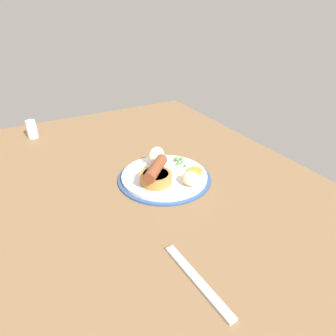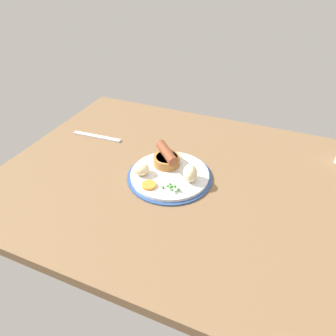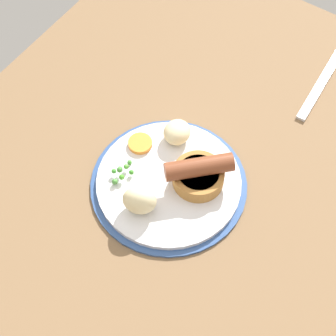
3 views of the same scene
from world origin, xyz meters
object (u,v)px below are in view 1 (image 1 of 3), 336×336
at_px(dinner_plate, 165,177).
at_px(potato_chunk_1, 156,156).
at_px(carrot_slice_2, 195,171).
at_px(sausage_pudding, 156,175).
at_px(pea_pile, 180,160).
at_px(fork, 197,280).
at_px(salt_shaker, 32,129).
at_px(potato_chunk_0, 191,178).

xyz_separation_m(dinner_plate, potato_chunk_1, (-0.06, 0.01, 0.03)).
bearing_deg(carrot_slice_2, sausage_pudding, -92.55).
bearing_deg(pea_pile, fork, -26.49).
bearing_deg(pea_pile, dinner_plate, -63.84).
bearing_deg(salt_shaker, carrot_slice_2, 35.00).
bearing_deg(sausage_pudding, potato_chunk_0, 100.96).
height_order(carrot_slice_2, salt_shaker, salt_shaker).
xyz_separation_m(pea_pile, fork, (0.35, -0.18, -0.02)).
bearing_deg(fork, sausage_pudding, 163.32).
bearing_deg(carrot_slice_2, salt_shaker, -145.00).
xyz_separation_m(potato_chunk_1, salt_shaker, (-0.40, -0.28, -0.01)).
bearing_deg(sausage_pudding, potato_chunk_1, -162.24).
distance_m(sausage_pudding, potato_chunk_1, 0.10).
bearing_deg(dinner_plate, salt_shaker, -149.83).
bearing_deg(potato_chunk_0, carrot_slice_2, 136.31).
relative_size(sausage_pudding, salt_shaker, 1.54).
distance_m(dinner_plate, potato_chunk_0, 0.09).
height_order(sausage_pudding, salt_shaker, sausage_pudding).
bearing_deg(carrot_slice_2, fork, -32.52).
relative_size(potato_chunk_0, fork, 0.26).
bearing_deg(potato_chunk_1, salt_shaker, -145.10).
height_order(fork, salt_shaker, salt_shaker).
bearing_deg(potato_chunk_1, carrot_slice_2, 35.45).
height_order(potato_chunk_1, salt_shaker, potato_chunk_1).
distance_m(sausage_pudding, salt_shaker, 0.54).
distance_m(carrot_slice_2, salt_shaker, 0.60).
height_order(pea_pile, potato_chunk_1, potato_chunk_1).
height_order(sausage_pudding, carrot_slice_2, sausage_pudding).
distance_m(pea_pile, potato_chunk_0, 0.11).
bearing_deg(sausage_pudding, fork, 31.85).
bearing_deg(potato_chunk_1, pea_pile, 61.84).
relative_size(dinner_plate, potato_chunk_0, 5.31).
bearing_deg(fork, salt_shaker, -171.61).
bearing_deg(carrot_slice_2, dinner_plate, -111.66).
relative_size(sausage_pudding, potato_chunk_0, 2.03).
bearing_deg(dinner_plate, pea_pile, 116.16).
height_order(dinner_plate, potato_chunk_0, potato_chunk_0).
height_order(potato_chunk_0, salt_shaker, salt_shaker).
xyz_separation_m(dinner_plate, fork, (0.32, -0.11, -0.00)).
distance_m(potato_chunk_1, carrot_slice_2, 0.12).
bearing_deg(potato_chunk_0, dinner_plate, -155.49).
height_order(pea_pile, carrot_slice_2, pea_pile).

